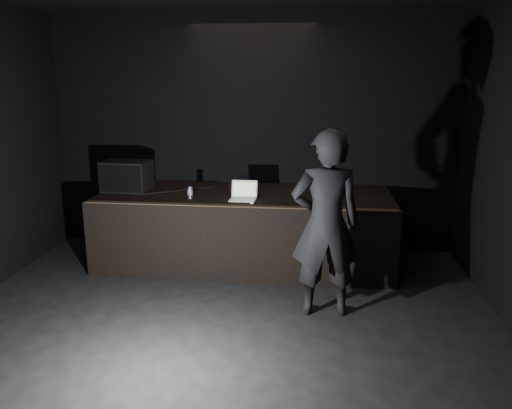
{
  "coord_description": "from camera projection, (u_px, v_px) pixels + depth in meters",
  "views": [
    {
      "loc": [
        0.93,
        -3.9,
        2.54
      ],
      "look_at": [
        0.2,
        2.3,
        0.96
      ],
      "focal_mm": 35.0,
      "sensor_mm": 36.0,
      "label": 1
    }
  ],
  "objects": [
    {
      "name": "plastic_cup",
      "position": [
        232.0,
        188.0,
        6.93
      ],
      "size": [
        0.09,
        0.09,
        0.11
      ],
      "primitive_type": "cylinder",
      "color": "white",
      "rests_on": "stage_riser"
    },
    {
      "name": "laptop",
      "position": [
        244.0,
        195.0,
        6.54
      ],
      "size": [
        0.34,
        0.31,
        0.23
      ],
      "rotation": [
        0.0,
        0.0,
        -0.01
      ],
      "color": "silver",
      "rests_on": "stage_riser"
    },
    {
      "name": "cable",
      "position": [
        179.0,
        191.0,
        7.0
      ],
      "size": [
        0.85,
        0.59,
        0.02
      ],
      "primitive_type": "cylinder",
      "rotation": [
        0.0,
        1.57,
        0.59
      ],
      "color": "black",
      "rests_on": "stage_riser"
    },
    {
      "name": "wii_remote",
      "position": [
        252.0,
        202.0,
        6.35
      ],
      "size": [
        0.04,
        0.16,
        0.03
      ],
      "primitive_type": "cube",
      "rotation": [
        0.0,
        0.0,
        0.02
      ],
      "color": "white",
      "rests_on": "stage_riser"
    },
    {
      "name": "riser_lip",
      "position": [
        237.0,
        206.0,
        6.18
      ],
      "size": [
        3.92,
        0.1,
        0.01
      ],
      "primitive_type": "cube",
      "color": "brown",
      "rests_on": "stage_riser"
    },
    {
      "name": "stage_riser",
      "position": [
        245.0,
        228.0,
        6.99
      ],
      "size": [
        4.0,
        1.5,
        1.0
      ],
      "primitive_type": "cube",
      "color": "black",
      "rests_on": "ground"
    },
    {
      "name": "beer_can",
      "position": [
        190.0,
        193.0,
        6.57
      ],
      "size": [
        0.07,
        0.07,
        0.16
      ],
      "color": "silver",
      "rests_on": "stage_riser"
    },
    {
      "name": "stage_monitor",
      "position": [
        127.0,
        176.0,
        6.99
      ],
      "size": [
        0.66,
        0.5,
        0.42
      ],
      "rotation": [
        0.0,
        0.0,
        -0.06
      ],
      "color": "black",
      "rests_on": "stage_riser"
    },
    {
      "name": "ground",
      "position": [
        204.0,
        369.0,
        4.48
      ],
      "size": [
        7.0,
        7.0,
        0.0
      ],
      "primitive_type": "plane",
      "color": "black",
      "rests_on": "ground"
    },
    {
      "name": "person",
      "position": [
        326.0,
        224.0,
        5.33
      ],
      "size": [
        0.8,
        0.57,
        2.05
      ],
      "primitive_type": "imported",
      "rotation": [
        0.0,
        0.0,
        3.26
      ],
      "color": "black",
      "rests_on": "ground"
    },
    {
      "name": "room_walls",
      "position": [
        197.0,
        145.0,
        3.99
      ],
      "size": [
        6.1,
        7.1,
        3.52
      ],
      "color": "black",
      "rests_on": "ground"
    }
  ]
}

